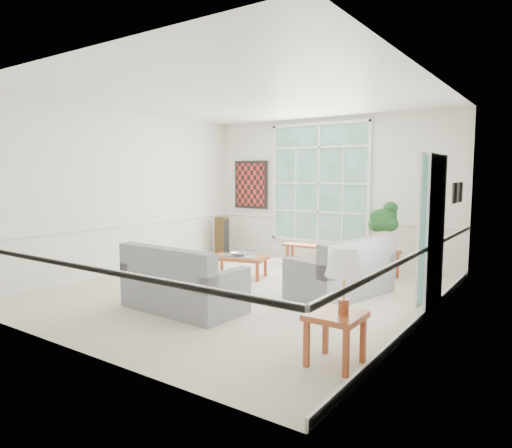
{
  "coord_description": "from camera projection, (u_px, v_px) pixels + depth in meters",
  "views": [
    {
      "loc": [
        4.18,
        -5.7,
        1.82
      ],
      "look_at": [
        0.1,
        0.2,
        1.05
      ],
      "focal_mm": 32.0,
      "sensor_mm": 36.0,
      "label": 1
    }
  ],
  "objects": [
    {
      "name": "loveseat_right",
      "position": [
        341.0,
        266.0,
        6.89
      ],
      "size": [
        1.23,
        1.8,
        0.89
      ],
      "primitive_type": "cube",
      "rotation": [
        0.0,
        0.0,
        -0.25
      ],
      "color": "slate",
      "rests_on": "floor"
    },
    {
      "name": "end_table",
      "position": [
        382.0,
        264.0,
        8.18
      ],
      "size": [
        0.63,
        0.63,
        0.48
      ],
      "primitive_type": "cube",
      "rotation": [
        0.0,
        0.0,
        -0.41
      ],
      "color": "#9B4624",
      "rests_on": "floor"
    },
    {
      "name": "floor_speaker",
      "position": [
        222.0,
        236.0,
        10.52
      ],
      "size": [
        0.27,
        0.22,
        0.86
      ],
      "primitive_type": "cube",
      "rotation": [
        0.0,
        0.0,
        -0.03
      ],
      "color": "#422E15",
      "rests_on": "floor"
    },
    {
      "name": "window_back",
      "position": [
        319.0,
        183.0,
        9.58
      ],
      "size": [
        2.3,
        0.08,
        2.4
      ],
      "primitive_type": "cube",
      "color": "white",
      "rests_on": "wall_back"
    },
    {
      "name": "houseplant",
      "position": [
        383.0,
        225.0,
        8.16
      ],
      "size": [
        0.62,
        0.62,
        0.89
      ],
      "primitive_type": null,
      "rotation": [
        0.0,
        0.0,
        -0.21
      ],
      "color": "#1B4C20",
      "rests_on": "end_table"
    },
    {
      "name": "pewter_bowl",
      "position": [
        239.0,
        254.0,
        8.19
      ],
      "size": [
        0.36,
        0.36,
        0.08
      ],
      "primitive_type": "imported",
      "rotation": [
        0.0,
        0.0,
        -0.06
      ],
      "color": "#A1A1A6",
      "rests_on": "coffee_table"
    },
    {
      "name": "window_bench",
      "position": [
        325.0,
        256.0,
        9.11
      ],
      "size": [
        1.78,
        0.49,
        0.41
      ],
      "primitive_type": "cube",
      "rotation": [
        0.0,
        0.0,
        0.08
      ],
      "color": "#9B4624",
      "rests_on": "floor"
    },
    {
      "name": "side_table",
      "position": [
        335.0,
        339.0,
        4.38
      ],
      "size": [
        0.51,
        0.51,
        0.51
      ],
      "primitive_type": "cube",
      "rotation": [
        0.0,
        0.0,
        -0.01
      ],
      "color": "#9B4624",
      "rests_on": "floor"
    },
    {
      "name": "wall_left",
      "position": [
        126.0,
        192.0,
        8.62
      ],
      "size": [
        0.02,
        6.0,
        3.0
      ],
      "primitive_type": "cube",
      "color": "silver",
      "rests_on": "ground"
    },
    {
      "name": "wall_back",
      "position": [
        328.0,
        191.0,
        9.52
      ],
      "size": [
        5.5,
        0.02,
        3.0
      ],
      "primitive_type": "cube",
      "color": "silver",
      "rests_on": "ground"
    },
    {
      "name": "table_lamp",
      "position": [
        344.0,
        281.0,
        4.28
      ],
      "size": [
        0.44,
        0.44,
        0.63
      ],
      "primitive_type": null,
      "rotation": [
        0.0,
        0.0,
        -0.22
      ],
      "color": "silver",
      "rests_on": "side_table"
    },
    {
      "name": "wall_frame_near",
      "position": [
        454.0,
        193.0,
        6.96
      ],
      "size": [
        0.04,
        0.26,
        0.32
      ],
      "primitive_type": "cube",
      "color": "black",
      "rests_on": "wall_right"
    },
    {
      "name": "wall_art",
      "position": [
        251.0,
        185.0,
        10.57
      ],
      "size": [
        0.9,
        0.06,
        1.1
      ],
      "primitive_type": "cube",
      "color": "maroon",
      "rests_on": "wall_back"
    },
    {
      "name": "floor",
      "position": [
        244.0,
        291.0,
        7.22
      ],
      "size": [
        5.5,
        6.0,
        0.01
      ],
      "primitive_type": "cube",
      "color": "beige",
      "rests_on": "ground"
    },
    {
      "name": "loveseat_front",
      "position": [
        184.0,
        277.0,
        6.17
      ],
      "size": [
        1.67,
        0.9,
        0.89
      ],
      "primitive_type": "cube",
      "rotation": [
        0.0,
        0.0,
        -0.03
      ],
      "color": "slate",
      "rests_on": "floor"
    },
    {
      "name": "wall_front",
      "position": [
        68.0,
        207.0,
        4.61
      ],
      "size": [
        5.5,
        0.02,
        3.0
      ],
      "primitive_type": "cube",
      "color": "silver",
      "rests_on": "ground"
    },
    {
      "name": "cat",
      "position": [
        359.0,
        256.0,
        7.34
      ],
      "size": [
        0.34,
        0.28,
        0.14
      ],
      "primitive_type": "ellipsoid",
      "rotation": [
        0.0,
        0.0,
        -0.3
      ],
      "color": "black",
      "rests_on": "loveseat_right"
    },
    {
      "name": "entry_door",
      "position": [
        434.0,
        233.0,
        6.07
      ],
      "size": [
        0.08,
        0.9,
        2.1
      ],
      "primitive_type": "cube",
      "color": "white",
      "rests_on": "floor"
    },
    {
      "name": "coffee_table",
      "position": [
        239.0,
        266.0,
        8.19
      ],
      "size": [
        1.1,
        0.76,
        0.37
      ],
      "primitive_type": "cube",
      "rotation": [
        0.0,
        0.0,
        0.24
      ],
      "color": "#9B4624",
      "rests_on": "floor"
    },
    {
      "name": "wall_right",
      "position": [
        427.0,
        202.0,
        5.51
      ],
      "size": [
        0.02,
        6.0,
        3.0
      ],
      "primitive_type": "cube",
      "color": "silver",
      "rests_on": "ground"
    },
    {
      "name": "ceiling",
      "position": [
        243.0,
        97.0,
        6.9
      ],
      "size": [
        5.5,
        6.0,
        0.02
      ],
      "primitive_type": "cube",
      "color": "white",
      "rests_on": "ground"
    },
    {
      "name": "pet_bed",
      "position": [
        248.0,
        254.0,
        10.21
      ],
      "size": [
        0.59,
        0.59,
        0.14
      ],
      "primitive_type": "cylinder",
      "rotation": [
        0.0,
        0.0,
        0.34
      ],
      "color": "slate",
      "rests_on": "floor"
    },
    {
      "name": "door_sidelight",
      "position": [
        422.0,
        231.0,
        5.54
      ],
      "size": [
        0.08,
        0.26,
        1.9
      ],
      "primitive_type": "cube",
      "color": "white",
      "rests_on": "wall_right"
    },
    {
      "name": "wall_frame_far",
      "position": [
        459.0,
        192.0,
        7.28
      ],
      "size": [
        0.04,
        0.26,
        0.32
      ],
      "primitive_type": "cube",
      "color": "black",
      "rests_on": "wall_right"
    }
  ]
}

